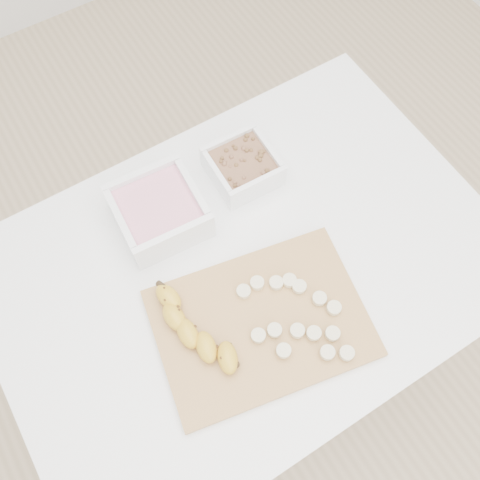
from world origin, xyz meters
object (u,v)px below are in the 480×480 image
bowl_granola (243,166)px  cutting_board (261,323)px  bowl_yogurt (159,211)px  banana (196,331)px  table (247,282)px

bowl_granola → cutting_board: 0.33m
bowl_granola → cutting_board: bearing=-116.0°
bowl_yogurt → bowl_granola: bowl_yogurt is taller
bowl_granola → banana: bearing=-135.1°
cutting_board → table: bearing=69.0°
table → cutting_board: size_ratio=2.59×
bowl_granola → cutting_board: bowl_granola is taller
cutting_board → bowl_yogurt: bearing=100.5°
cutting_board → banana: size_ratio=1.86×
banana → bowl_granola: bearing=43.6°
table → cutting_board: (-0.04, -0.12, 0.10)m
cutting_board → banana: banana is taller
table → bowl_yogurt: bearing=119.0°
bowl_yogurt → banana: bearing=-103.0°
cutting_board → banana: bearing=159.4°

